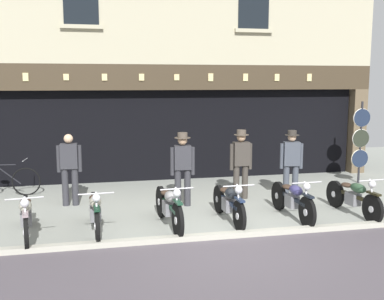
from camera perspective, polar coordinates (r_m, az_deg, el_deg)
name	(u,v)px	position (r m, az deg, el deg)	size (l,w,h in m)	color
ground	(244,262)	(7.72, 6.45, -13.53)	(23.90, 22.00, 0.18)	gray
shop_facade	(166,114)	(14.95, -3.22, 4.45)	(12.20, 4.42, 6.78)	black
motorcycle_far_left	(26,215)	(9.07, -19.79, -7.57)	(0.62, 2.05, 0.90)	black
motorcycle_left	(95,211)	(9.00, -11.83, -7.36)	(0.62, 1.93, 0.90)	black
motorcycle_center_left	(169,206)	(9.12, -2.86, -6.89)	(0.62, 2.05, 0.93)	black
motorcycle_center	(229,202)	(9.46, 4.57, -6.43)	(0.62, 1.93, 0.90)	black
motorcycle_center_right	(293,199)	(9.89, 12.30, -5.91)	(0.62, 1.99, 0.91)	black
motorcycle_right	(354,196)	(10.48, 19.32, -5.42)	(0.62, 1.92, 0.90)	black
salesman_left	(69,166)	(10.93, -14.88, -1.94)	(0.56, 0.26, 1.66)	#2D2D33
shopkeeper_center	(183,165)	(10.52, -1.17, -1.89)	(0.56, 0.37, 1.70)	#2D2D33
salesman_right	(241,161)	(11.23, 6.05, -1.30)	(0.56, 0.36, 1.69)	#38332D
assistant_far_right	(291,161)	(11.45, 12.14, -1.33)	(0.55, 0.34, 1.67)	#3D424C
tyre_sign_pole	(361,139)	(13.70, 20.08, 1.30)	(0.52, 0.06, 2.29)	#232328
advert_board_near	(59,119)	(13.22, -16.03, 3.74)	(0.66, 0.03, 0.93)	silver
advert_board_far	(14,125)	(13.36, -21.05, 2.95)	(0.84, 0.03, 0.97)	silver
leaning_bicycle	(4,181)	(12.50, -22.13, -3.52)	(1.75, 0.50, 0.95)	black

